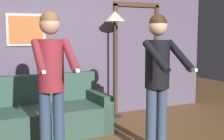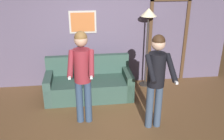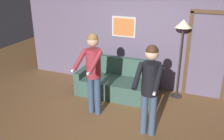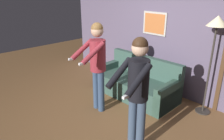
{
  "view_description": "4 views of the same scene",
  "coord_description": "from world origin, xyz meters",
  "px_view_note": "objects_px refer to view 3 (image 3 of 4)",
  "views": [
    {
      "loc": [
        -1.33,
        -3.3,
        1.5
      ],
      "look_at": [
        0.28,
        0.02,
        1.07
      ],
      "focal_mm": 50.0,
      "sensor_mm": 36.0,
      "label": 1
    },
    {
      "loc": [
        -0.38,
        -3.9,
        2.73
      ],
      "look_at": [
        0.1,
        0.05,
        1.09
      ],
      "focal_mm": 40.0,
      "sensor_mm": 36.0,
      "label": 2
    },
    {
      "loc": [
        1.69,
        -4.04,
        2.85
      ],
      "look_at": [
        0.1,
        -0.09,
        1.17
      ],
      "focal_mm": 40.0,
      "sensor_mm": 36.0,
      "label": 3
    },
    {
      "loc": [
        2.59,
        -2.32,
        2.34
      ],
      "look_at": [
        0.05,
        0.11,
        1.0
      ],
      "focal_mm": 35.0,
      "sensor_mm": 36.0,
      "label": 4
    }
  ],
  "objects_px": {
    "couch": "(117,84)",
    "torchiere_lamp": "(183,32)",
    "person_standing_right": "(150,83)",
    "person_standing_left": "(93,67)"
  },
  "relations": [
    {
      "from": "couch",
      "to": "person_standing_left",
      "type": "relative_size",
      "value": 1.09
    },
    {
      "from": "person_standing_left",
      "to": "torchiere_lamp",
      "type": "bearing_deg",
      "value": 43.24
    },
    {
      "from": "person_standing_left",
      "to": "person_standing_right",
      "type": "height_order",
      "value": "person_standing_left"
    },
    {
      "from": "torchiere_lamp",
      "to": "person_standing_left",
      "type": "distance_m",
      "value": 2.16
    },
    {
      "from": "couch",
      "to": "person_standing_right",
      "type": "height_order",
      "value": "person_standing_right"
    },
    {
      "from": "couch",
      "to": "torchiere_lamp",
      "type": "distance_m",
      "value": 1.97
    },
    {
      "from": "person_standing_left",
      "to": "person_standing_right",
      "type": "bearing_deg",
      "value": -14.04
    },
    {
      "from": "couch",
      "to": "person_standing_right",
      "type": "xyz_separation_m",
      "value": [
        1.12,
        -1.34,
        0.77
      ]
    },
    {
      "from": "torchiere_lamp",
      "to": "couch",
      "type": "bearing_deg",
      "value": -163.74
    },
    {
      "from": "couch",
      "to": "person_standing_right",
      "type": "bearing_deg",
      "value": -50.02
    }
  ]
}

